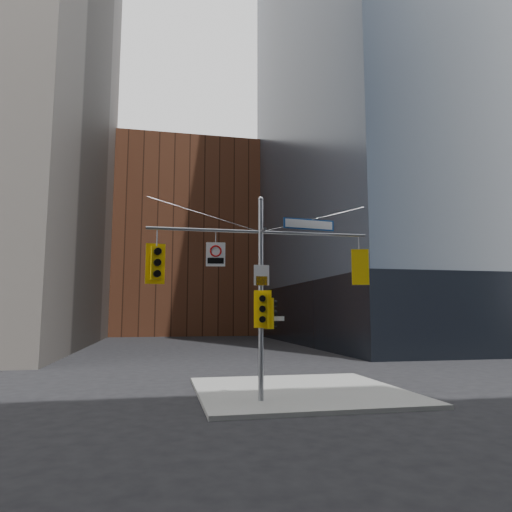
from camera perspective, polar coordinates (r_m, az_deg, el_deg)
name	(u,v)px	position (r m, az deg, el deg)	size (l,w,h in m)	color
ground	(275,418)	(14.46, 2.43, -19.61)	(160.00, 160.00, 0.00)	black
sidewalk_corner	(300,391)	(18.76, 5.49, -16.45)	(8.00, 8.00, 0.15)	gray
podium_ne	(449,314)	(55.46, 22.95, -6.68)	(36.40, 36.40, 6.00)	black
brick_midrise	(185,243)	(72.59, -8.90, 1.60)	(26.00, 20.00, 28.00)	brown
signal_assembly	(261,276)	(16.11, 0.61, -2.53)	(8.00, 0.80, 7.30)	gray
traffic_light_west_arm	(156,263)	(15.79, -12.36, -0.88)	(0.66, 0.59, 1.39)	yellow
traffic_light_east_arm	(359,267)	(17.33, 12.80, -1.41)	(0.62, 0.57, 1.31)	yellow
traffic_light_pole_side	(270,313)	(16.14, 1.74, -7.19)	(0.46, 0.39, 1.08)	yellow
traffic_light_pole_front	(263,309)	(15.80, 0.83, -6.64)	(0.61, 0.57, 1.30)	yellow
street_sign_blade	(309,224)	(16.85, 6.64, 3.95)	(2.00, 0.30, 0.39)	navy
regulatory_sign_arm	(216,254)	(15.90, -5.06, 0.31)	(0.67, 0.13, 0.84)	silver
regulatory_sign_pole	(262,276)	(15.99, 0.70, -2.48)	(0.55, 0.06, 0.72)	silver
street_blade_ew	(273,319)	(16.17, 2.18, -7.82)	(0.81, 0.10, 0.16)	silver
street_blade_ns	(258,325)	(16.51, 0.27, -8.58)	(0.14, 0.78, 0.16)	#145926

